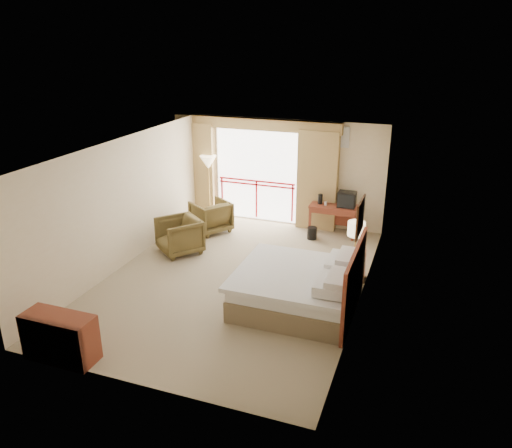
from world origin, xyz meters
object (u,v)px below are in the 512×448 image
at_px(bed, 300,287).
at_px(floor_lamp, 208,165).
at_px(table_lamp, 356,229).
at_px(side_table, 186,227).
at_px(wastebasket, 312,233).
at_px(armchair_far, 211,231).
at_px(nightstand, 353,265).
at_px(desk, 334,211).
at_px(tv, 347,200).
at_px(armchair_near, 180,252).
at_px(dresser, 60,337).

distance_m(bed, floor_lamp, 5.26).
height_order(table_lamp, side_table, table_lamp).
distance_m(wastebasket, armchair_far, 2.54).
height_order(nightstand, wastebasket, nightstand).
xyz_separation_m(nightstand, armchair_far, (-3.79, 1.40, -0.29)).
height_order(bed, desk, bed).
height_order(tv, armchair_far, tv).
bearing_deg(wastebasket, desk, 51.36).
bearing_deg(desk, bed, -87.16).
xyz_separation_m(wastebasket, armchair_near, (-2.63, -1.80, -0.15)).
relative_size(table_lamp, dresser, 0.55).
bearing_deg(tv, armchair_near, -151.60).
bearing_deg(armchair_near, desk, 76.41).
relative_size(nightstand, armchair_far, 0.67).
bearing_deg(armchair_far, nightstand, 104.54).
bearing_deg(side_table, armchair_far, 66.70).
distance_m(armchair_far, armchair_near, 1.44).
bearing_deg(bed, dresser, -137.34).
height_order(table_lamp, tv, table_lamp).
bearing_deg(dresser, nightstand, 52.89).
distance_m(nightstand, table_lamp, 0.76).
bearing_deg(table_lamp, desk, 111.42).
relative_size(wastebasket, armchair_near, 0.33).
height_order(nightstand, table_lamp, table_lamp).
height_order(desk, side_table, desk).
bearing_deg(dresser, armchair_far, 95.19).
xyz_separation_m(tv, floor_lamp, (-3.68, 0.10, 0.52)).
bearing_deg(tv, wastebasket, -152.86).
relative_size(bed, dresser, 1.90).
height_order(table_lamp, armchair_far, table_lamp).
height_order(table_lamp, desk, table_lamp).
bearing_deg(dresser, bed, 47.13).
xyz_separation_m(nightstand, table_lamp, (0.00, 0.05, 0.76)).
xyz_separation_m(bed, nightstand, (0.73, 1.44, -0.09)).
bearing_deg(dresser, armchair_near, 97.09).
distance_m(nightstand, armchair_near, 3.92).
distance_m(nightstand, floor_lamp, 4.98).
height_order(bed, wastebasket, bed).
height_order(floor_lamp, dresser, floor_lamp).
relative_size(armchair_near, floor_lamp, 0.53).
bearing_deg(floor_lamp, armchair_far, -63.34).
relative_size(tv, floor_lamp, 0.25).
bearing_deg(tv, dresser, -121.78).
distance_m(tv, wastebasket, 1.16).
relative_size(desk, dresser, 1.03).
bearing_deg(nightstand, floor_lamp, 155.77).
distance_m(tv, armchair_near, 4.14).
relative_size(desk, tv, 2.76).
bearing_deg(armchair_far, floor_lamp, -118.58).
relative_size(wastebasket, floor_lamp, 0.17).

